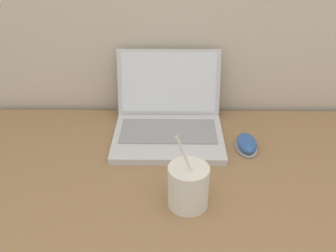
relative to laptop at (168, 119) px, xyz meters
The scene contains 3 objects.
laptop is the anchor object (origin of this frame).
drink_cup 0.33m from the laptop, 81.34° to the right, with size 0.10×0.10×0.20m.
computer_mouse 0.25m from the laptop, 21.14° to the right, with size 0.06×0.11×0.03m.
Camera 1 is at (-0.10, -0.48, 1.37)m, focal length 42.00 mm.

